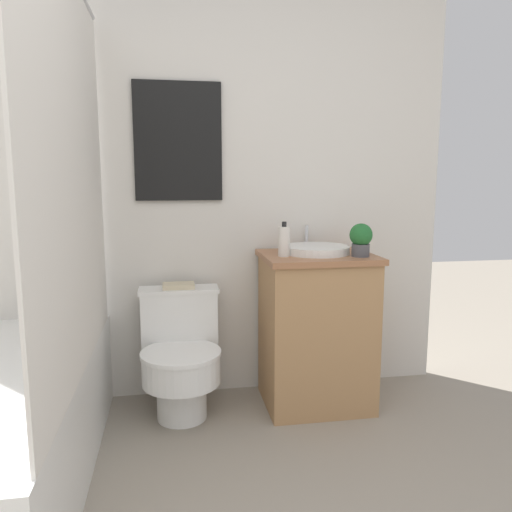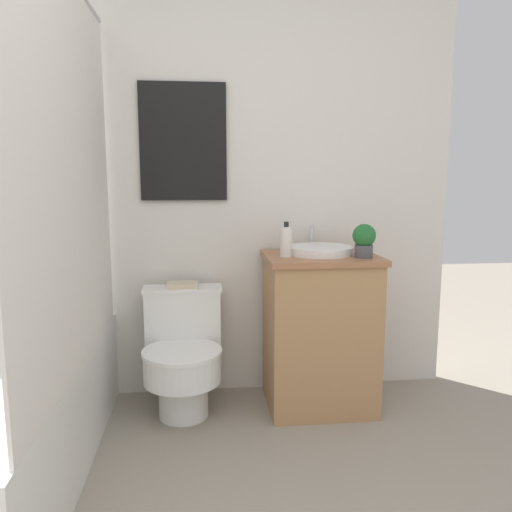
# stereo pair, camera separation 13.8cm
# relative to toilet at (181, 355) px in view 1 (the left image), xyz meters

# --- Properties ---
(wall_back) EXTENTS (3.01, 0.07, 2.50)m
(wall_back) POSITION_rel_toilet_xyz_m (-0.00, 0.28, 0.94)
(wall_back) COLOR silver
(wall_back) RESTS_ON ground_plane
(shower_area) EXTENTS (0.64, 1.59, 1.98)m
(shower_area) POSITION_rel_toilet_xyz_m (-0.67, -0.54, -0.02)
(shower_area) COLOR white
(shower_area) RESTS_ON ground_plane
(toilet) EXTENTS (0.41, 0.51, 0.63)m
(toilet) POSITION_rel_toilet_xyz_m (0.00, 0.00, 0.00)
(toilet) COLOR white
(toilet) RESTS_ON ground_plane
(vanity) EXTENTS (0.57, 0.48, 0.81)m
(vanity) POSITION_rel_toilet_xyz_m (0.71, 0.00, 0.10)
(vanity) COLOR #AD7F51
(vanity) RESTS_ON ground_plane
(sink) EXTENTS (0.34, 0.38, 0.13)m
(sink) POSITION_rel_toilet_xyz_m (0.71, 0.02, 0.53)
(sink) COLOR white
(sink) RESTS_ON vanity
(soap_bottle) EXTENTS (0.06, 0.06, 0.17)m
(soap_bottle) POSITION_rel_toilet_xyz_m (0.52, -0.05, 0.58)
(soap_bottle) COLOR silver
(soap_bottle) RESTS_ON vanity
(potted_plant) EXTENTS (0.11, 0.11, 0.17)m
(potted_plant) POSITION_rel_toilet_xyz_m (0.90, -0.12, 0.59)
(potted_plant) COLOR #4C4C51
(potted_plant) RESTS_ON vanity
(book_on_tank) EXTENTS (0.17, 0.11, 0.02)m
(book_on_tank) POSITION_rel_toilet_xyz_m (-0.00, 0.13, 0.34)
(book_on_tank) COLOR beige
(book_on_tank) RESTS_ON toilet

